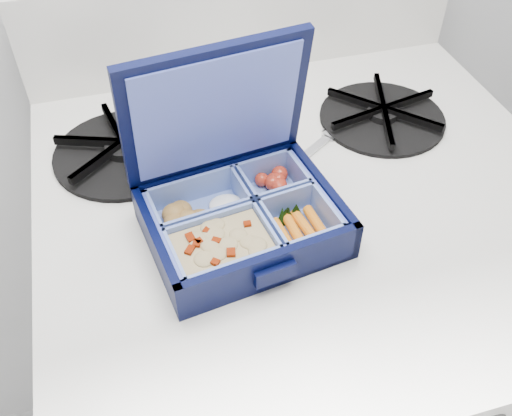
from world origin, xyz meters
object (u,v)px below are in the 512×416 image
object	(u,v)px
stove	(289,377)
fork	(298,161)
bento_box	(243,221)
burner_grate	(383,112)

from	to	relation	value
stove	fork	world-z (taller)	fork
bento_box	burner_grate	bearing A→B (deg)	25.19
burner_grate	fork	size ratio (longest dim) A/B	1.07
burner_grate	fork	xyz separation A→B (m)	(-0.14, -0.06, -0.01)
bento_box	fork	world-z (taller)	bento_box
stove	fork	size ratio (longest dim) A/B	6.07
fork	stove	bearing A→B (deg)	-37.86
stove	burner_grate	world-z (taller)	burner_grate
stove	bento_box	world-z (taller)	bento_box
bento_box	burner_grate	size ratio (longest dim) A/B	1.17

